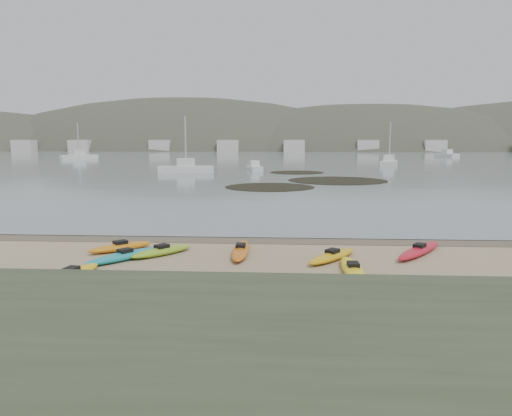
{
  "coord_description": "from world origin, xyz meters",
  "views": [
    {
      "loc": [
        1.46,
        -24.08,
        4.93
      ],
      "look_at": [
        0.0,
        0.0,
        1.5
      ],
      "focal_mm": 35.0,
      "sensor_mm": 36.0,
      "label": 1
    }
  ],
  "objects": [
    {
      "name": "wet_sand",
      "position": [
        0.0,
        -0.3,
        0.0
      ],
      "size": [
        60.0,
        60.0,
        0.0
      ],
      "primitive_type": "plane",
      "color": "brown",
      "rests_on": "ground"
    },
    {
      "name": "ground",
      "position": [
        0.0,
        0.0,
        0.0
      ],
      "size": [
        600.0,
        600.0,
        0.0
      ],
      "primitive_type": "plane",
      "color": "tan",
      "rests_on": "ground"
    },
    {
      "name": "far_hills",
      "position": [
        39.38,
        193.97,
        -15.93
      ],
      "size": [
        550.0,
        135.0,
        80.0
      ],
      "color": "#384235",
      "rests_on": "ground"
    },
    {
      "name": "water",
      "position": [
        0.0,
        300.0,
        0.01
      ],
      "size": [
        1200.0,
        1200.0,
        0.0
      ],
      "primitive_type": "plane",
      "color": "slate",
      "rests_on": "ground"
    },
    {
      "name": "kayaks",
      "position": [
        -1.57,
        -4.72,
        0.17
      ],
      "size": [
        20.85,
        8.3,
        0.34
      ],
      "color": "yellow",
      "rests_on": "ground"
    },
    {
      "name": "kelp_mats",
      "position": [
        4.12,
        33.31,
        0.03
      ],
      "size": [
        17.56,
        28.94,
        0.04
      ],
      "color": "black",
      "rests_on": "water"
    },
    {
      "name": "moored_boats",
      "position": [
        -2.15,
        72.24,
        0.52
      ],
      "size": [
        92.34,
        64.42,
        1.12
      ],
      "color": "silver",
      "rests_on": "ground"
    },
    {
      "name": "bluff",
      "position": [
        0.0,
        -17.5,
        1.0
      ],
      "size": [
        60.0,
        8.0,
        2.0
      ],
      "primitive_type": "cube",
      "color": "#475138",
      "rests_on": "ground"
    },
    {
      "name": "far_town",
      "position": [
        6.0,
        145.0,
        2.0
      ],
      "size": [
        199.0,
        5.0,
        4.0
      ],
      "color": "beige",
      "rests_on": "ground"
    }
  ]
}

